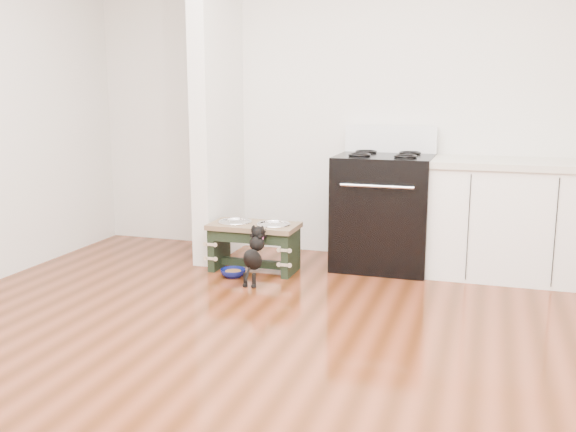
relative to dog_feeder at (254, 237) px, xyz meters
name	(u,v)px	position (x,y,z in m)	size (l,w,h in m)	color
ground	(266,368)	(0.71, -1.72, -0.28)	(5.00, 5.00, 0.00)	#48200C
room_shell	(263,51)	(0.71, -1.72, 1.34)	(5.00, 5.00, 5.00)	silver
partition_wall	(218,100)	(-0.46, 0.38, 1.07)	(0.15, 0.80, 2.70)	silver
oven_range	(384,210)	(0.96, 0.44, 0.20)	(0.76, 0.69, 1.14)	black
cabinet_run	(510,219)	(1.94, 0.46, 0.18)	(1.24, 0.64, 0.91)	white
dog_feeder	(254,237)	(0.00, 0.00, 0.00)	(0.70, 0.38, 0.40)	black
puppy	(254,253)	(0.13, -0.32, -0.04)	(0.12, 0.36, 0.43)	black
floor_bowl	(233,273)	(-0.09, -0.22, -0.24)	(0.23, 0.23, 0.06)	#0C1355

